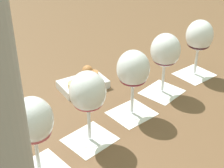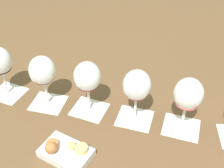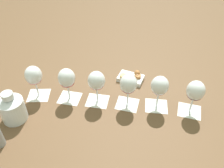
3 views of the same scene
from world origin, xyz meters
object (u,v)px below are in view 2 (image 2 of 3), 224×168
wine_glass_3 (87,79)px  wine_glass_2 (137,87)px  wine_glass_1 (188,96)px  snack_dish (65,151)px  wine_glass_4 (43,73)px

wine_glass_3 → wine_glass_2: bearing=-134.5°
wine_glass_1 → wine_glass_3: same height
wine_glass_3 → snack_dish: (-0.14, 0.14, -0.11)m
wine_glass_4 → wine_glass_1: bearing=-133.3°
wine_glass_2 → snack_dish: (-0.03, 0.25, -0.11)m
wine_glass_1 → wine_glass_3: size_ratio=1.00×
wine_glass_2 → wine_glass_3: 0.15m
wine_glass_2 → wine_glass_3: bearing=45.5°
wine_glass_3 → snack_dish: wine_glass_3 is taller
wine_glass_3 → wine_glass_1: bearing=-134.3°
wine_glass_1 → wine_glass_4: bearing=46.7°
snack_dish → wine_glass_1: bearing=-101.5°
wine_glass_2 → wine_glass_3: size_ratio=1.00×
wine_glass_2 → wine_glass_4: same height
wine_glass_3 → wine_glass_4: size_ratio=1.00×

